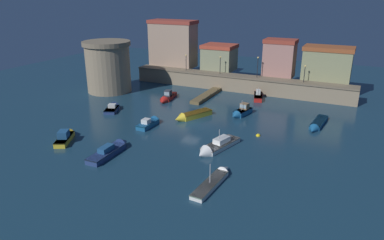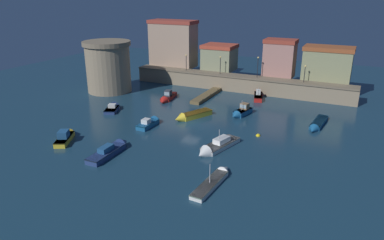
{
  "view_description": "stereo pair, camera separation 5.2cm",
  "coord_description": "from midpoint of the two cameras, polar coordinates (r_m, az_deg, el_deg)",
  "views": [
    {
      "loc": [
        20.98,
        -43.58,
        18.22
      ],
      "look_at": [
        0.0,
        0.37,
        0.54
      ],
      "focal_mm": 33.64,
      "sensor_mm": 36.0,
      "label": 1
    },
    {
      "loc": [
        21.03,
        -43.56,
        18.22
      ],
      "look_at": [
        0.0,
        0.37,
        0.54
      ],
      "focal_mm": 33.64,
      "sensor_mm": 36.0,
      "label": 2
    }
  ],
  "objects": [
    {
      "name": "moored_boat_9",
      "position": [
        53.74,
        19.19,
        -0.7
      ],
      "size": [
        2.07,
        7.31,
        1.35
      ],
      "rotation": [
        0.0,
        0.0,
        -1.67
      ],
      "color": "#195689",
      "rests_on": "ground"
    },
    {
      "name": "moored_boat_5",
      "position": [
        51.65,
        -6.63,
        -0.37
      ],
      "size": [
        1.53,
        4.98,
        1.65
      ],
      "rotation": [
        0.0,
        0.0,
        1.57
      ],
      "color": "#195689",
      "rests_on": "ground"
    },
    {
      "name": "quay_wall",
      "position": [
        69.46,
        7.19,
        5.85
      ],
      "size": [
        42.63,
        3.19,
        2.95
      ],
      "color": "gray",
      "rests_on": "ground"
    },
    {
      "name": "mooring_buoy_0",
      "position": [
        48.43,
        10.41,
        -2.5
      ],
      "size": [
        0.6,
        0.6,
        0.6
      ],
      "primitive_type": "sphere",
      "color": "yellow",
      "rests_on": "ground"
    },
    {
      "name": "ground_plane",
      "position": [
        51.69,
        -0.2,
        -0.69
      ],
      "size": [
        114.28,
        114.28,
        0.0
      ],
      "primitive_type": "plane",
      "color": "#19384C"
    },
    {
      "name": "quay_lamp_2",
      "position": [
        67.57,
        10.36,
        8.74
      ],
      "size": [
        0.32,
        0.32,
        3.82
      ],
      "color": "black",
      "rests_on": "quay_wall"
    },
    {
      "name": "moored_boat_6",
      "position": [
        36.74,
        3.68,
        -9.36
      ],
      "size": [
        1.75,
        7.46,
        2.9
      ],
      "rotation": [
        0.0,
        0.0,
        1.51
      ],
      "color": "white",
      "rests_on": "ground"
    },
    {
      "name": "pier_dock",
      "position": [
        64.97,
        2.29,
        3.9
      ],
      "size": [
        1.71,
        10.39,
        0.7
      ],
      "color": "brown",
      "rests_on": "ground"
    },
    {
      "name": "moored_boat_3",
      "position": [
        63.3,
        -4.03,
        3.56
      ],
      "size": [
        2.76,
        6.52,
        2.05
      ],
      "rotation": [
        0.0,
        0.0,
        -1.38
      ],
      "color": "red",
      "rests_on": "ground"
    },
    {
      "name": "fortress_tower",
      "position": [
        69.69,
        -13.18,
        8.29
      ],
      "size": [
        8.78,
        8.78,
        9.41
      ],
      "color": "gray",
      "rests_on": "ground"
    },
    {
      "name": "moored_boat_7",
      "position": [
        55.69,
        7.78,
        1.26
      ],
      "size": [
        2.37,
        4.74,
        2.65
      ],
      "rotation": [
        0.0,
        0.0,
        -1.78
      ],
      "color": "#195689",
      "rests_on": "ground"
    },
    {
      "name": "moored_boat_1",
      "position": [
        43.5,
        3.64,
        -4.31
      ],
      "size": [
        3.64,
        7.37,
        3.0
      ],
      "rotation": [
        0.0,
        0.0,
        -1.84
      ],
      "color": "white",
      "rests_on": "ground"
    },
    {
      "name": "moored_boat_10",
      "position": [
        54.01,
        -0.2,
        0.71
      ],
      "size": [
        4.28,
        6.62,
        1.54
      ],
      "rotation": [
        0.0,
        0.0,
        -2.02
      ],
      "color": "gold",
      "rests_on": "ground"
    },
    {
      "name": "quay_lamp_0",
      "position": [
        72.77,
        -0.96,
        9.55
      ],
      "size": [
        0.32,
        0.32,
        3.17
      ],
      "color": "black",
      "rests_on": "quay_wall"
    },
    {
      "name": "moored_boat_4",
      "position": [
        43.76,
        -12.63,
        -4.58
      ],
      "size": [
        1.8,
        7.03,
        1.71
      ],
      "rotation": [
        0.0,
        0.0,
        1.59
      ],
      "color": "navy",
      "rests_on": "ground"
    },
    {
      "name": "quay_lamp_1",
      "position": [
        69.85,
        4.48,
        9.14
      ],
      "size": [
        0.32,
        0.32,
        3.37
      ],
      "color": "black",
      "rests_on": "quay_wall"
    },
    {
      "name": "old_town_backdrop",
      "position": [
        72.74,
        6.36,
        10.57
      ],
      "size": [
        40.39,
        5.57,
        9.62
      ],
      "color": "tan",
      "rests_on": "ground"
    },
    {
      "name": "quay_lamp_3",
      "position": [
        66.01,
        17.43,
        7.46
      ],
      "size": [
        0.32,
        0.32,
        2.98
      ],
      "color": "black",
      "rests_on": "quay_wall"
    },
    {
      "name": "moored_boat_2",
      "position": [
        59.36,
        -12.42,
        1.93
      ],
      "size": [
        3.34,
        4.89,
        1.63
      ],
      "rotation": [
        0.0,
        0.0,
        1.97
      ],
      "color": "navy",
      "rests_on": "ground"
    },
    {
      "name": "moored_boat_8",
      "position": [
        49.04,
        -19.38,
        -2.43
      ],
      "size": [
        3.75,
        5.55,
        1.89
      ],
      "rotation": [
        0.0,
        0.0,
        2.04
      ],
      "color": "gold",
      "rests_on": "ground"
    },
    {
      "name": "moored_boat_0",
      "position": [
        65.48,
        10.4,
        3.9
      ],
      "size": [
        2.84,
        6.09,
        2.39
      ],
      "rotation": [
        0.0,
        0.0,
        1.84
      ],
      "color": "red",
      "rests_on": "ground"
    }
  ]
}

